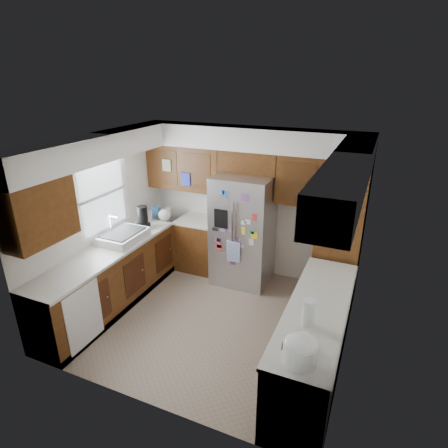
% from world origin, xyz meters
% --- Properties ---
extents(floor, '(3.60, 3.60, 0.00)m').
position_xyz_m(floor, '(0.00, 0.00, 0.00)').
color(floor, gray).
rests_on(floor, ground).
extents(room_shell, '(3.64, 3.24, 2.52)m').
position_xyz_m(room_shell, '(-0.11, 0.36, 1.82)').
color(room_shell, white).
rests_on(room_shell, ground).
extents(left_counter_run, '(1.36, 3.20, 0.92)m').
position_xyz_m(left_counter_run, '(-1.36, 0.03, 0.43)').
color(left_counter_run, '#49230E').
rests_on(left_counter_run, ground).
extents(right_counter_run, '(0.63, 2.25, 0.92)m').
position_xyz_m(right_counter_run, '(1.50, -0.47, 0.42)').
color(right_counter_run, '#49230E').
rests_on(right_counter_run, ground).
extents(pantry, '(0.60, 0.90, 2.15)m').
position_xyz_m(pantry, '(1.50, 1.15, 1.07)').
color(pantry, '#49230E').
rests_on(pantry, ground).
extents(fridge, '(0.90, 0.79, 1.80)m').
position_xyz_m(fridge, '(-0.00, 1.20, 0.90)').
color(fridge, '#A4A4A9').
rests_on(fridge, ground).
extents(bridge_cabinet, '(0.96, 0.34, 0.35)m').
position_xyz_m(bridge_cabinet, '(0.00, 1.43, 1.98)').
color(bridge_cabinet, '#49230E').
rests_on(bridge_cabinet, fridge).
extents(fridge_top_items, '(0.47, 0.30, 0.26)m').
position_xyz_m(fridge_top_items, '(-0.03, 1.43, 2.27)').
color(fridge_top_items, '#3174C4').
rests_on(fridge_top_items, bridge_cabinet).
extents(sink_assembly, '(0.52, 0.70, 0.37)m').
position_xyz_m(sink_assembly, '(-1.50, 0.10, 0.99)').
color(sink_assembly, white).
rests_on(sink_assembly, left_counter_run).
extents(left_counter_clutter, '(0.40, 0.94, 0.38)m').
position_xyz_m(left_counter_clutter, '(-1.46, 0.84, 1.05)').
color(left_counter_clutter, black).
rests_on(left_counter_clutter, left_counter_run).
extents(rice_cooker, '(0.31, 0.30, 0.27)m').
position_xyz_m(rice_cooker, '(1.50, -1.38, 1.06)').
color(rice_cooker, white).
rests_on(rice_cooker, right_counter_run).
extents(paper_towel, '(0.13, 0.13, 0.29)m').
position_xyz_m(paper_towel, '(1.46, -0.83, 1.06)').
color(paper_towel, white).
rests_on(paper_towel, right_counter_run).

